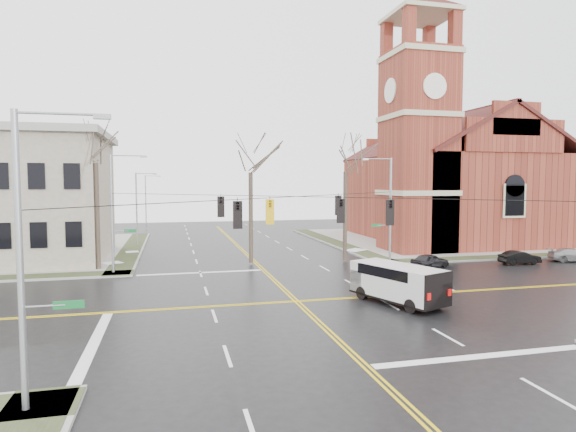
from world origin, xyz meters
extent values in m
plane|color=black|center=(0.00, 0.00, 0.00)|extent=(120.00, 120.00, 0.00)
cube|color=gray|center=(25.00, 25.00, 0.07)|extent=(30.00, 30.00, 0.15)
cube|color=#29331B|center=(11.20, 25.00, 0.15)|extent=(2.00, 30.00, 0.02)
cube|color=#29331B|center=(25.00, 11.20, 0.15)|extent=(30.00, 2.00, 0.02)
cube|color=#29331B|center=(-11.20, 25.00, 0.15)|extent=(2.00, 30.00, 0.02)
cube|color=gold|center=(-0.12, 0.00, 0.01)|extent=(0.12, 100.00, 0.01)
cube|color=gold|center=(0.12, 0.00, 0.01)|extent=(0.12, 100.00, 0.01)
cube|color=gold|center=(0.00, -0.12, 0.01)|extent=(100.00, 0.12, 0.01)
cube|color=gold|center=(0.00, 0.12, 0.01)|extent=(100.00, 0.12, 0.01)
cube|color=silver|center=(5.00, -10.50, 0.01)|extent=(9.50, 0.50, 0.01)
cube|color=silver|center=(-5.00, 10.50, 0.01)|extent=(9.50, 0.50, 0.01)
cube|color=silver|center=(-10.50, -5.00, 0.01)|extent=(0.50, 9.50, 0.01)
cube|color=silver|center=(10.50, 5.00, 0.01)|extent=(0.50, 9.50, 0.01)
cube|color=maroon|center=(17.00, 17.00, 10.00)|extent=(6.00, 6.00, 20.00)
cube|color=#BAB08F|center=(17.00, 17.00, 19.50)|extent=(6.30, 6.30, 0.50)
cylinder|color=silver|center=(17.00, 13.95, 16.00)|extent=(2.40, 0.15, 2.40)
cylinder|color=silver|center=(13.95, 17.00, 16.00)|extent=(0.15, 2.40, 2.40)
cone|color=#3D1513|center=(17.00, 17.00, 24.60)|extent=(12.16, 12.16, 2.00)
cube|color=maroon|center=(26.00, 26.00, 5.00)|extent=(18.00, 24.00, 10.00)
cube|color=maroon|center=(16.80, 20.00, 2.20)|extent=(2.00, 5.00, 4.40)
cylinder|color=gray|center=(11.50, 11.50, 4.65)|extent=(0.20, 0.20, 9.00)
cylinder|color=gray|center=(10.90, 11.50, 3.30)|extent=(1.20, 0.06, 0.06)
cube|color=#105E28|center=(10.20, 11.50, 3.30)|extent=(0.90, 0.04, 0.25)
cylinder|color=gray|center=(10.30, 11.50, 9.05)|extent=(2.40, 0.08, 0.08)
cube|color=gray|center=(9.10, 11.50, 9.00)|extent=(0.50, 0.22, 0.15)
cylinder|color=gray|center=(-11.50, 11.50, 4.65)|extent=(0.20, 0.20, 9.00)
cylinder|color=gray|center=(-10.90, 11.50, 3.30)|extent=(1.20, 0.06, 0.06)
cube|color=#105E28|center=(-10.20, 11.50, 3.30)|extent=(0.90, 0.04, 0.25)
cylinder|color=gray|center=(-10.30, 11.50, 9.05)|extent=(2.40, 0.08, 0.08)
cube|color=gray|center=(-9.10, 11.50, 9.00)|extent=(0.50, 0.22, 0.15)
cylinder|color=gray|center=(-11.50, -11.50, 4.65)|extent=(0.20, 0.20, 9.00)
cylinder|color=gray|center=(-10.90, -11.50, 3.30)|extent=(1.20, 0.06, 0.06)
cube|color=#105E28|center=(-10.20, -11.50, 3.30)|extent=(0.90, 0.04, 0.25)
cylinder|color=gray|center=(-10.30, -11.50, 9.05)|extent=(2.40, 0.08, 0.08)
cube|color=gray|center=(-9.10, -11.50, 9.00)|extent=(0.50, 0.22, 0.15)
cylinder|color=black|center=(0.00, 0.00, 6.20)|extent=(23.02, 23.02, 0.03)
cylinder|color=black|center=(0.00, 0.00, 6.20)|extent=(23.02, 23.02, 0.03)
imported|color=black|center=(-4.00, -4.00, 5.45)|extent=(0.21, 0.26, 1.30)
imported|color=black|center=(4.00, 4.00, 5.45)|extent=(0.21, 0.26, 1.30)
imported|color=#EAB50D|center=(-2.00, -2.00, 5.45)|extent=(0.21, 0.26, 1.30)
imported|color=black|center=(-4.00, 4.00, 5.45)|extent=(0.21, 0.26, 1.30)
imported|color=black|center=(4.00, -4.00, 5.45)|extent=(0.21, 0.26, 1.30)
imported|color=black|center=(2.00, -2.00, 5.45)|extent=(0.21, 0.26, 1.30)
cylinder|color=gray|center=(-10.80, 28.00, 4.10)|extent=(0.16, 0.16, 8.00)
cylinder|color=gray|center=(-9.80, 28.00, 8.00)|extent=(2.00, 0.07, 0.07)
cube|color=gray|center=(-8.80, 28.00, 7.95)|extent=(0.45, 0.20, 0.13)
cylinder|color=gray|center=(-10.80, 48.00, 4.10)|extent=(0.16, 0.16, 8.00)
cylinder|color=gray|center=(-9.80, 48.00, 8.00)|extent=(2.00, 0.07, 0.07)
cube|color=gray|center=(-8.80, 48.00, 7.95)|extent=(0.45, 0.20, 0.13)
cube|color=white|center=(5.58, -1.86, 1.30)|extent=(4.13, 6.17, 1.85)
cube|color=white|center=(4.73, 0.37, 1.03)|extent=(2.43, 1.70, 1.30)
cube|color=black|center=(4.60, 0.73, 1.63)|extent=(1.92, 0.84, 0.87)
cube|color=black|center=(5.50, -1.66, 1.90)|extent=(3.49, 4.45, 0.60)
cube|color=#B70C0A|center=(5.83, -4.90, 1.09)|extent=(0.27, 0.16, 0.37)
cube|color=#B70C0A|center=(7.41, -4.30, 1.09)|extent=(0.27, 0.16, 0.37)
cube|color=black|center=(5.58, -1.86, 0.36)|extent=(4.20, 6.24, 0.11)
cylinder|color=black|center=(3.97, -0.44, 0.39)|extent=(0.54, 0.83, 0.78)
cylinder|color=black|center=(5.84, 0.27, 0.39)|extent=(0.54, 0.83, 0.78)
cylinder|color=black|center=(5.32, -3.99, 0.39)|extent=(0.54, 0.83, 0.78)
cylinder|color=black|center=(7.19, -3.28, 0.39)|extent=(0.54, 0.83, 0.78)
imported|color=black|center=(13.43, 8.09, 0.60)|extent=(3.81, 2.55, 1.21)
imported|color=black|center=(21.94, 7.97, 0.58)|extent=(3.52, 1.30, 1.15)
imported|color=gray|center=(27.50, 8.02, 0.59)|extent=(4.35, 2.86, 1.17)
cylinder|color=#392C24|center=(-12.81, 13.38, 4.35)|extent=(0.36, 0.36, 8.40)
cylinder|color=#392C24|center=(-0.54, 13.27, 4.00)|extent=(0.36, 0.36, 7.71)
cylinder|color=#392C24|center=(7.76, 12.72, 4.06)|extent=(0.36, 0.36, 7.81)
camera|label=1|loc=(-7.12, -27.08, 7.02)|focal=30.00mm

